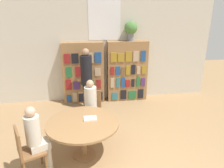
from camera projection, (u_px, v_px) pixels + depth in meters
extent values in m
cube|color=beige|center=(105.00, 50.00, 6.39)|extent=(6.40, 0.06, 3.00)
cube|color=white|center=(104.00, 20.00, 6.07)|extent=(0.90, 0.01, 1.10)
cube|color=olive|center=(83.00, 73.00, 6.34)|extent=(1.18, 0.32, 1.78)
cube|color=navy|center=(69.00, 99.00, 6.36)|extent=(0.13, 0.02, 0.21)
cube|color=tan|center=(75.00, 97.00, 6.37)|extent=(0.13, 0.02, 0.29)
cube|color=black|center=(82.00, 98.00, 6.40)|extent=(0.15, 0.02, 0.25)
cube|color=black|center=(87.00, 97.00, 6.42)|extent=(0.10, 0.02, 0.29)
cube|color=#236638|center=(94.00, 96.00, 6.45)|extent=(0.13, 0.02, 0.28)
cube|color=black|center=(100.00, 96.00, 6.47)|extent=(0.15, 0.02, 0.26)
cube|color=maroon|center=(69.00, 85.00, 6.22)|extent=(0.15, 0.02, 0.31)
cube|color=#4C2D6B|center=(77.00, 86.00, 6.26)|extent=(0.19, 0.02, 0.24)
cube|color=brown|center=(84.00, 85.00, 6.29)|extent=(0.18, 0.02, 0.22)
cube|color=#236638|center=(92.00, 84.00, 6.31)|extent=(0.14, 0.02, 0.28)
cube|color=maroon|center=(99.00, 84.00, 6.34)|extent=(0.13, 0.02, 0.27)
cube|color=#236638|center=(69.00, 72.00, 6.10)|extent=(0.16, 0.02, 0.28)
cube|color=maroon|center=(79.00, 72.00, 6.13)|extent=(0.18, 0.02, 0.29)
cube|color=#236638|center=(88.00, 71.00, 6.16)|extent=(0.22, 0.02, 0.30)
cube|color=tan|center=(98.00, 72.00, 6.21)|extent=(0.17, 0.02, 0.22)
cube|color=maroon|center=(67.00, 59.00, 5.96)|extent=(0.16, 0.02, 0.28)
cube|color=black|center=(75.00, 59.00, 5.99)|extent=(0.19, 0.02, 0.28)
cube|color=olive|center=(83.00, 59.00, 6.03)|extent=(0.14, 0.02, 0.22)
cube|color=tan|center=(90.00, 58.00, 6.05)|extent=(0.17, 0.02, 0.28)
cube|color=navy|center=(98.00, 57.00, 6.07)|extent=(0.19, 0.02, 0.29)
cube|color=olive|center=(127.00, 71.00, 6.50)|extent=(1.18, 0.32, 1.78)
cube|color=#2D707A|center=(115.00, 96.00, 6.54)|extent=(0.17, 0.02, 0.22)
cube|color=black|center=(123.00, 95.00, 6.56)|extent=(0.18, 0.02, 0.29)
cube|color=#236638|center=(132.00, 95.00, 6.60)|extent=(0.24, 0.02, 0.25)
cube|color=black|center=(141.00, 94.00, 6.63)|extent=(0.16, 0.02, 0.29)
cube|color=tan|center=(112.00, 83.00, 6.38)|extent=(0.10, 0.02, 0.30)
cube|color=#2D707A|center=(118.00, 83.00, 6.40)|extent=(0.08, 0.02, 0.30)
cube|color=navy|center=(123.00, 82.00, 6.42)|extent=(0.12, 0.02, 0.30)
cube|color=maroon|center=(128.00, 83.00, 6.46)|extent=(0.13, 0.02, 0.22)
cube|color=black|center=(133.00, 83.00, 6.47)|extent=(0.09, 0.02, 0.24)
cube|color=#236638|center=(138.00, 82.00, 6.48)|extent=(0.10, 0.02, 0.31)
cube|color=#4C2D6B|center=(143.00, 82.00, 6.51)|extent=(0.12, 0.02, 0.26)
cube|color=maroon|center=(112.00, 71.00, 6.26)|extent=(0.11, 0.02, 0.25)
cube|color=navy|center=(118.00, 71.00, 6.28)|extent=(0.12, 0.02, 0.25)
cube|color=brown|center=(123.00, 71.00, 6.31)|extent=(0.11, 0.02, 0.22)
cube|color=olive|center=(128.00, 70.00, 6.32)|extent=(0.13, 0.02, 0.26)
cube|color=black|center=(133.00, 70.00, 6.34)|extent=(0.12, 0.02, 0.28)
cube|color=tan|center=(138.00, 70.00, 6.36)|extent=(0.09, 0.02, 0.24)
cube|color=olive|center=(144.00, 70.00, 6.38)|extent=(0.13, 0.02, 0.24)
cube|color=olive|center=(114.00, 57.00, 6.13)|extent=(0.18, 0.02, 0.28)
cube|color=olive|center=(121.00, 58.00, 6.16)|extent=(0.18, 0.02, 0.25)
cube|color=olive|center=(129.00, 57.00, 6.19)|extent=(0.18, 0.02, 0.29)
cube|color=tan|center=(136.00, 56.00, 6.21)|extent=(0.16, 0.02, 0.29)
cube|color=navy|center=(143.00, 56.00, 6.24)|extent=(0.14, 0.02, 0.30)
cylinder|color=slate|center=(131.00, 37.00, 6.18)|extent=(0.17, 0.17, 0.22)
sphere|color=#4C7F3D|center=(131.00, 28.00, 6.09)|extent=(0.37, 0.37, 0.37)
cylinder|color=olive|center=(84.00, 154.00, 4.22)|extent=(0.44, 0.44, 0.03)
cylinder|color=olive|center=(83.00, 139.00, 4.11)|extent=(0.12, 0.12, 0.65)
cylinder|color=olive|center=(83.00, 123.00, 3.99)|extent=(1.34, 1.34, 0.04)
cube|color=brown|center=(32.00, 152.00, 3.62)|extent=(0.53, 0.53, 0.04)
cube|color=brown|center=(18.00, 142.00, 3.45)|extent=(0.19, 0.38, 0.45)
cylinder|color=brown|center=(41.00, 154.00, 3.92)|extent=(0.04, 0.04, 0.42)
cylinder|color=brown|center=(46.00, 165.00, 3.65)|extent=(0.04, 0.04, 0.42)
cylinder|color=brown|center=(21.00, 161.00, 3.75)|extent=(0.04, 0.04, 0.42)
cube|color=brown|center=(92.00, 113.00, 4.96)|extent=(0.48, 0.48, 0.04)
cube|color=brown|center=(93.00, 99.00, 5.04)|extent=(0.40, 0.12, 0.45)
cylinder|color=brown|center=(98.00, 125.00, 4.86)|extent=(0.04, 0.04, 0.42)
cylinder|color=brown|center=(83.00, 125.00, 4.89)|extent=(0.04, 0.04, 0.42)
cylinder|color=brown|center=(100.00, 118.00, 5.18)|extent=(0.04, 0.04, 0.42)
cylinder|color=brown|center=(86.00, 118.00, 5.21)|extent=(0.04, 0.04, 0.42)
cube|color=beige|center=(90.00, 112.00, 4.80)|extent=(0.33, 0.37, 0.12)
cylinder|color=beige|center=(91.00, 98.00, 4.77)|extent=(0.27, 0.27, 0.50)
sphere|color=tan|center=(90.00, 84.00, 4.66)|extent=(0.16, 0.16, 0.16)
cylinder|color=beige|center=(93.00, 126.00, 4.78)|extent=(0.10, 0.10, 0.46)
cylinder|color=beige|center=(87.00, 126.00, 4.80)|extent=(0.10, 0.10, 0.46)
cube|color=beige|center=(40.00, 145.00, 3.67)|extent=(0.39, 0.35, 0.12)
cylinder|color=beige|center=(33.00, 130.00, 3.52)|extent=(0.25, 0.25, 0.50)
sphere|color=tan|center=(30.00, 112.00, 3.41)|extent=(0.17, 0.17, 0.17)
cylinder|color=beige|center=(47.00, 155.00, 3.87)|extent=(0.10, 0.10, 0.46)
cylinder|color=beige|center=(49.00, 159.00, 3.76)|extent=(0.10, 0.10, 0.46)
cylinder|color=black|center=(85.00, 96.00, 6.04)|extent=(0.10, 0.10, 0.72)
cylinder|color=black|center=(90.00, 96.00, 6.06)|extent=(0.10, 0.10, 0.72)
cylinder|color=black|center=(86.00, 70.00, 5.80)|extent=(0.31, 0.31, 0.78)
sphere|color=#A37A5B|center=(86.00, 52.00, 5.63)|extent=(0.19, 0.19, 0.19)
cylinder|color=black|center=(89.00, 60.00, 6.00)|extent=(0.07, 0.30, 0.07)
cube|color=silver|center=(90.00, 119.00, 4.08)|extent=(0.24, 0.18, 0.03)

